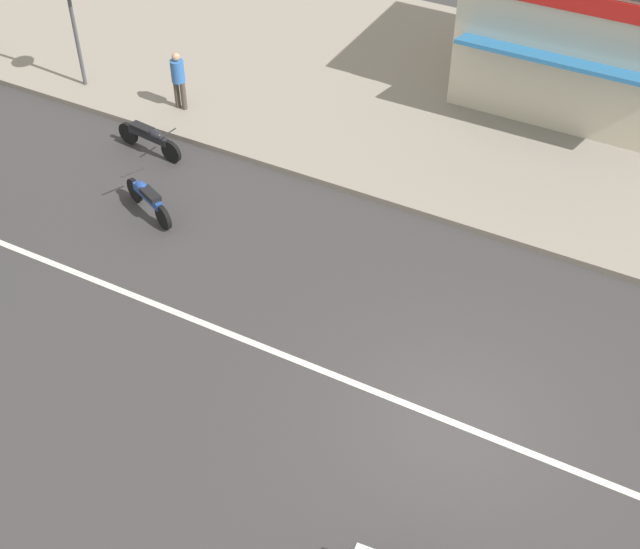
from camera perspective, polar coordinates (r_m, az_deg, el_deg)
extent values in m
plane|color=#383535|center=(15.79, 8.58, -9.38)|extent=(160.00, 160.00, 0.00)
cube|color=silver|center=(15.79, 8.58, -9.37)|extent=(50.40, 0.14, 0.01)
cube|color=gray|center=(23.39, 17.84, 8.31)|extent=(68.00, 10.00, 0.15)
cylinder|color=black|center=(20.57, -11.77, 5.31)|extent=(0.55, 0.32, 0.56)
cylinder|color=black|center=(19.63, -10.00, 3.62)|extent=(0.55, 0.32, 0.56)
cube|color=#23479E|center=(19.98, -10.98, 4.95)|extent=(1.04, 0.57, 0.18)
cube|color=black|center=(19.78, -10.80, 5.06)|extent=(0.62, 0.45, 0.12)
ellipsoid|color=#23479E|center=(20.07, -11.33, 5.51)|extent=(0.46, 0.38, 0.22)
cylinder|color=#232326|center=(20.26, -11.92, 6.41)|extent=(0.26, 0.52, 0.03)
cylinder|color=black|center=(21.70, -9.50, 7.75)|extent=(0.57, 0.17, 0.56)
cylinder|color=black|center=(22.59, -12.17, 8.83)|extent=(0.57, 0.17, 0.56)
cube|color=black|center=(22.03, -10.92, 8.74)|extent=(1.21, 0.29, 0.18)
cube|color=black|center=(22.07, -11.31, 9.18)|extent=(0.66, 0.32, 0.12)
ellipsoid|color=black|center=(21.81, -10.49, 8.82)|extent=(0.43, 0.29, 0.22)
cylinder|color=#232326|center=(21.45, -9.72, 8.89)|extent=(0.10, 0.56, 0.03)
cylinder|color=#4C4C51|center=(24.60, -15.33, 14.44)|extent=(0.10, 0.10, 2.72)
cylinder|color=#4C4238|center=(23.50, -9.14, 11.35)|extent=(0.14, 0.14, 0.76)
cylinder|color=#4C4238|center=(23.39, -8.73, 11.25)|extent=(0.14, 0.14, 0.76)
cylinder|color=#336BB7|center=(23.12, -9.11, 12.73)|extent=(0.34, 0.34, 0.57)
sphere|color=tan|center=(22.94, -9.22, 13.59)|extent=(0.21, 0.21, 0.21)
cube|color=beige|center=(24.35, 17.17, 15.00)|extent=(5.79, 4.64, 3.64)
cube|color=#286BA3|center=(21.89, 15.46, 12.98)|extent=(5.21, 0.90, 0.28)
cube|color=red|center=(21.63, 16.34, 16.32)|extent=(4.92, 0.08, 0.44)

